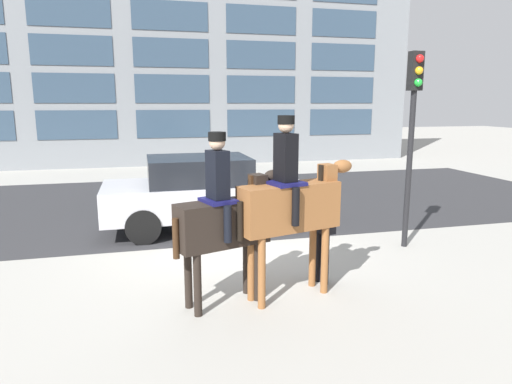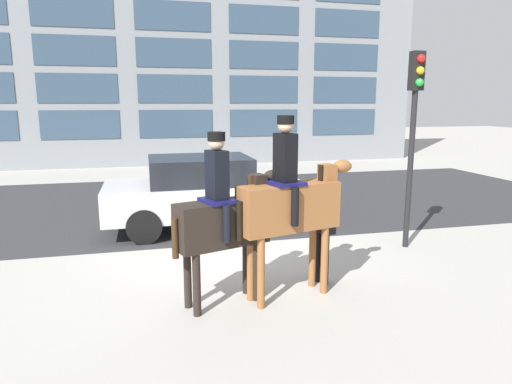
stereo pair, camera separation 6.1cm
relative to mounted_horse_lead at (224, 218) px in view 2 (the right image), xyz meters
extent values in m
plane|color=#9E9B93|center=(0.43, 2.26, -1.28)|extent=(80.00, 80.00, 0.00)
cube|color=#2D2D30|center=(0.43, 7.01, -1.27)|extent=(23.42, 8.50, 0.01)
cube|color=gray|center=(0.43, 15.26, 5.79)|extent=(23.42, 0.30, 14.14)
cube|color=#33475B|center=(-3.69, 15.09, 0.63)|extent=(3.30, 0.02, 1.24)
cube|color=#33475B|center=(0.43, 15.09, 0.63)|extent=(3.30, 0.02, 1.24)
cube|color=#33475B|center=(4.55, 15.09, 0.63)|extent=(3.30, 0.02, 1.24)
cube|color=#33475B|center=(8.68, 15.09, 0.63)|extent=(3.30, 0.02, 1.24)
cube|color=#33475B|center=(-3.69, 15.09, 2.19)|extent=(3.30, 0.02, 1.24)
cube|color=#33475B|center=(0.43, 15.09, 2.19)|extent=(3.30, 0.02, 1.24)
cube|color=#33475B|center=(4.55, 15.09, 2.19)|extent=(3.30, 0.02, 1.24)
cube|color=#33475B|center=(8.68, 15.09, 2.19)|extent=(3.30, 0.02, 1.24)
cube|color=#33475B|center=(-3.69, 15.09, 3.74)|extent=(3.30, 0.02, 1.24)
cube|color=#33475B|center=(0.43, 15.09, 3.74)|extent=(3.30, 0.02, 1.24)
cube|color=#33475B|center=(4.55, 15.09, 3.74)|extent=(3.30, 0.02, 1.24)
cube|color=#33475B|center=(8.68, 15.09, 3.74)|extent=(3.30, 0.02, 1.24)
cube|color=#33475B|center=(-3.69, 15.09, 5.30)|extent=(3.30, 0.02, 1.24)
cube|color=#33475B|center=(0.43, 15.09, 5.30)|extent=(3.30, 0.02, 1.24)
cube|color=#33475B|center=(4.55, 15.09, 5.30)|extent=(3.30, 0.02, 1.24)
cube|color=#33475B|center=(8.68, 15.09, 5.30)|extent=(3.30, 0.02, 1.24)
cube|color=black|center=(-0.03, -0.01, -0.08)|extent=(1.40, 0.82, 0.63)
cylinder|color=black|center=(0.38, 0.28, -0.83)|extent=(0.11, 0.11, 0.88)
cylinder|color=black|center=(0.47, -0.01, -0.83)|extent=(0.11, 0.11, 0.88)
cylinder|color=black|center=(-0.53, -0.01, -0.83)|extent=(0.11, 0.11, 0.88)
cylinder|color=black|center=(-0.44, -0.30, -0.83)|extent=(0.11, 0.11, 0.88)
cube|color=black|center=(0.52, 0.17, 0.29)|extent=(0.26, 0.29, 0.55)
cube|color=#382314|center=(0.41, 0.13, 0.31)|extent=(0.06, 0.09, 0.50)
ellipsoid|color=black|center=(0.78, 0.25, 0.52)|extent=(0.35, 0.28, 0.18)
cube|color=silver|center=(0.87, 0.28, 0.54)|extent=(0.12, 0.08, 0.07)
cylinder|color=#382314|center=(-0.70, -0.23, -0.18)|extent=(0.09, 0.09, 0.55)
cube|color=#14144C|center=(-0.09, -0.03, 0.26)|extent=(0.53, 0.58, 0.05)
cube|color=black|center=(-0.09, -0.03, 0.62)|extent=(0.31, 0.37, 0.66)
sphere|color=#D1A889|center=(-0.09, -0.03, 1.06)|extent=(0.22, 0.22, 0.22)
cylinder|color=black|center=(-0.09, -0.03, 1.14)|extent=(0.24, 0.24, 0.12)
cylinder|color=black|center=(-0.18, 0.23, -0.01)|extent=(0.11, 0.11, 0.51)
cylinder|color=black|center=(-0.01, -0.29, -0.01)|extent=(0.11, 0.11, 0.51)
cube|color=brown|center=(0.96, 0.01, 0.10)|extent=(1.59, 0.82, 0.68)
cylinder|color=brown|center=(1.45, 0.30, -0.76)|extent=(0.11, 0.11, 1.04)
cylinder|color=brown|center=(1.53, 0.00, -0.76)|extent=(0.11, 0.11, 1.04)
cylinder|color=brown|center=(0.38, 0.01, -0.76)|extent=(0.11, 0.11, 1.04)
cylinder|color=brown|center=(0.46, -0.28, -0.76)|extent=(0.11, 0.11, 1.04)
cube|color=brown|center=(1.61, 0.18, 0.44)|extent=(0.26, 0.29, 0.48)
cube|color=black|center=(1.49, 0.15, 0.46)|extent=(0.06, 0.09, 0.43)
ellipsoid|color=brown|center=(1.88, 0.26, 0.63)|extent=(0.38, 0.28, 0.20)
cube|color=silver|center=(1.98, 0.28, 0.65)|extent=(0.13, 0.08, 0.08)
cylinder|color=black|center=(0.18, -0.20, -0.01)|extent=(0.09, 0.09, 0.55)
cube|color=#14144C|center=(0.88, -0.01, 0.46)|extent=(0.57, 0.58, 0.05)
cube|color=black|center=(0.88, -0.01, 0.83)|extent=(0.30, 0.37, 0.67)
sphere|color=#D1A889|center=(0.88, -0.01, 1.27)|extent=(0.22, 0.22, 0.22)
cylinder|color=black|center=(0.88, -0.01, 1.35)|extent=(0.24, 0.24, 0.12)
cylinder|color=black|center=(0.81, 0.25, 0.17)|extent=(0.11, 0.11, 0.54)
cylinder|color=black|center=(0.95, -0.27, 0.17)|extent=(0.11, 0.11, 0.54)
cylinder|color=black|center=(1.66, 0.30, -0.85)|extent=(0.13, 0.13, 0.85)
cylinder|color=black|center=(1.62, 0.46, -0.85)|extent=(0.13, 0.13, 0.85)
cube|color=black|center=(1.64, 0.38, -0.11)|extent=(0.31, 0.44, 0.64)
sphere|color=#D1A889|center=(1.64, 0.38, 0.31)|extent=(0.20, 0.20, 0.20)
cube|color=black|center=(1.41, 0.14, 0.07)|extent=(0.56, 0.21, 0.09)
cone|color=orange|center=(1.08, 0.06, 0.07)|extent=(0.19, 0.08, 0.04)
cube|color=#B7B7BC|center=(0.27, 4.11, -0.56)|extent=(4.48, 1.98, 0.71)
cube|color=black|center=(0.16, 4.11, 0.09)|extent=(2.24, 1.74, 0.59)
cylinder|color=black|center=(1.66, 3.20, -0.91)|extent=(0.73, 0.24, 0.73)
cylinder|color=black|center=(1.66, 5.03, -0.91)|extent=(0.73, 0.24, 0.73)
cylinder|color=black|center=(-1.12, 3.20, -0.91)|extent=(0.73, 0.24, 0.73)
cylinder|color=black|center=(-1.12, 5.03, -0.91)|extent=(0.73, 0.24, 0.73)
cylinder|color=black|center=(4.00, 1.74, 0.27)|extent=(0.11, 0.11, 3.08)
cube|color=black|center=(4.00, 1.74, 2.17)|extent=(0.24, 0.19, 0.72)
sphere|color=red|center=(4.00, 1.62, 2.38)|extent=(0.15, 0.15, 0.15)
sphere|color=orange|center=(4.00, 1.62, 2.17)|extent=(0.15, 0.15, 0.15)
sphere|color=green|center=(4.00, 1.62, 1.95)|extent=(0.15, 0.15, 0.15)
camera|label=1|loc=(-1.10, -6.10, 1.59)|focal=32.00mm
camera|label=2|loc=(-1.04, -6.12, 1.59)|focal=32.00mm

